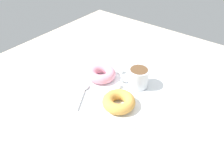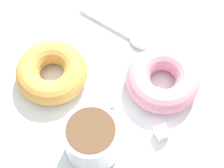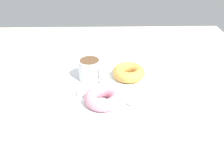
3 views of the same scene
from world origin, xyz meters
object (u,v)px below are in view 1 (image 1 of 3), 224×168
(spoon, at_px, (84,91))
(sugar_cube, at_px, (120,71))
(donut_far, at_px, (119,102))
(sugar_cube_extra, at_px, (118,85))
(coffee_cup, at_px, (138,77))
(donut_near_cup, at_px, (101,74))

(spoon, height_order, sugar_cube, sugar_cube)
(donut_far, bearing_deg, sugar_cube_extra, 128.71)
(coffee_cup, bearing_deg, donut_near_cup, -161.65)
(spoon, relative_size, sugar_cube_extra, 8.45)
(donut_near_cup, relative_size, spoon, 0.87)
(coffee_cup, relative_size, sugar_cube_extra, 5.84)
(donut_near_cup, xyz_separation_m, donut_far, (0.15, -0.09, 0.00))
(sugar_cube, bearing_deg, coffee_cup, -14.77)
(donut_far, xyz_separation_m, spoon, (-0.15, -0.02, -0.02))
(coffee_cup, xyz_separation_m, spoon, (-0.14, -0.15, -0.03))
(donut_near_cup, height_order, sugar_cube, donut_near_cup)
(spoon, bearing_deg, donut_near_cup, 92.87)
(donut_far, height_order, spoon, donut_far)
(spoon, distance_m, sugar_cube, 0.18)
(donut_near_cup, distance_m, donut_far, 0.18)
(donut_near_cup, relative_size, donut_far, 1.01)
(donut_far, distance_m, sugar_cube, 0.20)
(spoon, distance_m, sugar_cube_extra, 0.13)
(coffee_cup, bearing_deg, donut_far, -85.68)
(coffee_cup, distance_m, spoon, 0.21)
(coffee_cup, height_order, sugar_cube_extra, coffee_cup)
(sugar_cube, bearing_deg, donut_near_cup, -119.80)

